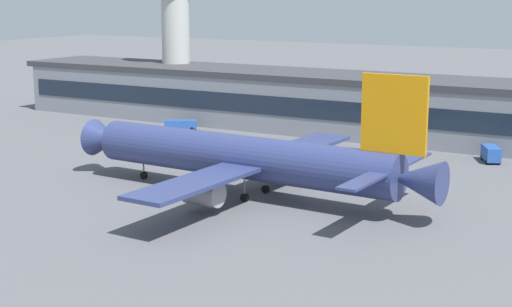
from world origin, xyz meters
TOP-DOWN VIEW (x-y plane):
  - ground_plane at (0.00, 0.00)m, footprint 600.00×600.00m
  - terminal_building at (0.00, 50.98)m, footprint 170.37×18.20m
  - airliner at (-1.36, 0.05)m, footprint 54.83×46.57m
  - control_tower at (-51.96, 54.58)m, footprint 11.64×11.64m
  - belt_loader at (-38.89, 37.30)m, footprint 6.43×5.22m
  - crew_van at (21.97, 37.96)m, footprint 4.25×5.64m

SIDE VIEW (x-z plane):
  - ground_plane at x=0.00m, z-range 0.00..0.00m
  - belt_loader at x=-38.89m, z-range 0.18..2.13m
  - crew_van at x=21.97m, z-range 0.18..2.73m
  - airliner at x=-1.36m, z-range -3.50..13.99m
  - terminal_building at x=0.00m, z-range 0.02..11.41m
  - control_tower at x=-51.96m, z-range 4.22..40.41m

